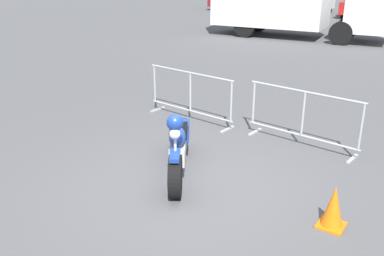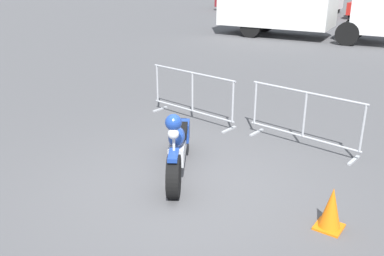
% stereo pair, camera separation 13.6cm
% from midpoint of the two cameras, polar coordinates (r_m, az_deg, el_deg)
% --- Properties ---
extents(ground_plane, '(120.00, 120.00, 0.00)m').
position_cam_midpoint_polar(ground_plane, '(6.69, -0.65, -7.74)').
color(ground_plane, '#4C4C4F').
extents(motorcycle, '(1.34, 1.95, 1.25)m').
position_cam_midpoint_polar(motorcycle, '(6.91, -2.43, -2.35)').
color(motorcycle, black).
rests_on(motorcycle, ground).
extents(crowd_barrier_near, '(2.23, 0.63, 1.07)m').
position_cam_midpoint_polar(crowd_barrier_near, '(9.25, -0.65, 4.39)').
color(crowd_barrier_near, '#9EA0A5').
rests_on(crowd_barrier_near, ground).
extents(crowd_barrier_far, '(2.23, 0.63, 1.07)m').
position_cam_midpoint_polar(crowd_barrier_far, '(8.15, 14.09, 1.35)').
color(crowd_barrier_far, '#9EA0A5').
rests_on(crowd_barrier_far, ground).
extents(box_truck, '(7.91, 3.16, 2.98)m').
position_cam_midpoint_polar(box_truck, '(20.39, 12.80, 16.30)').
color(box_truck, silver).
rests_on(box_truck, ground).
extents(parked_car_tan, '(1.71, 4.00, 1.34)m').
position_cam_midpoint_polar(parked_car_tan, '(31.74, 10.58, 16.36)').
color(parked_car_tan, tan).
rests_on(parked_car_tan, ground).
extents(parked_car_white, '(1.91, 4.48, 1.51)m').
position_cam_midpoint_polar(parked_car_white, '(30.01, 15.58, 15.85)').
color(parked_car_white, white).
rests_on(parked_car_white, ground).
extents(parked_car_red, '(1.89, 4.43, 1.49)m').
position_cam_midpoint_polar(parked_car_red, '(29.69, 21.67, 15.09)').
color(parked_car_red, '#B21E19').
rests_on(parked_car_red, ground).
extents(pedestrian, '(0.48, 0.48, 1.69)m').
position_cam_midpoint_polar(pedestrian, '(26.08, 12.39, 15.75)').
color(pedestrian, '#262838').
rests_on(pedestrian, ground).
extents(traffic_cone, '(0.34, 0.34, 0.59)m').
position_cam_midpoint_polar(traffic_cone, '(5.88, 17.70, -10.04)').
color(traffic_cone, orange).
rests_on(traffic_cone, ground).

